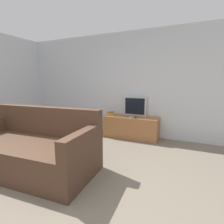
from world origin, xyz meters
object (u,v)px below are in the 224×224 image
at_px(couch, 32,150).
at_px(book_stack, 111,114).
at_px(remote_on_stand, 131,117).
at_px(tv_stand, 131,127).
at_px(television, 135,106).
at_px(remote_secondary, 135,117).

bearing_deg(couch, book_stack, 75.87).
bearing_deg(remote_on_stand, couch, -115.54).
bearing_deg(couch, tv_stand, 62.92).
relative_size(television, couch, 0.27).
height_order(television, remote_secondary, television).
relative_size(couch, book_stack, 10.94).
xyz_separation_m(couch, remote_on_stand, (0.98, 2.04, 0.23)).
bearing_deg(remote_secondary, book_stack, 172.59).
distance_m(couch, book_stack, 2.18).
xyz_separation_m(television, couch, (-0.98, -2.34, -0.46)).
xyz_separation_m(couch, book_stack, (0.40, 2.12, 0.26)).
bearing_deg(tv_stand, remote_secondary, -41.34).
distance_m(remote_on_stand, remote_secondary, 0.11).
distance_m(tv_stand, remote_on_stand, 0.30).
height_order(couch, remote_on_stand, couch).
relative_size(tv_stand, remote_on_stand, 7.29).
bearing_deg(remote_secondary, remote_on_stand, 176.33).
xyz_separation_m(television, remote_secondary, (0.10, -0.31, -0.23)).
height_order(couch, remote_secondary, couch).
bearing_deg(remote_on_stand, book_stack, 171.92).
distance_m(television, remote_on_stand, 0.38).
xyz_separation_m(book_stack, remote_secondary, (0.68, -0.09, -0.03)).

